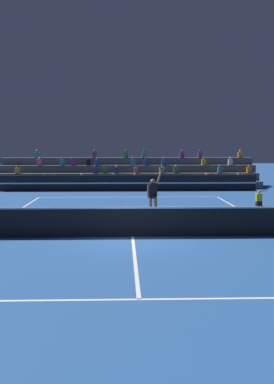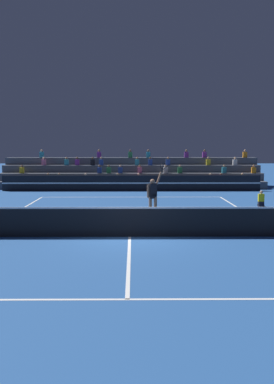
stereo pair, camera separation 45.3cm
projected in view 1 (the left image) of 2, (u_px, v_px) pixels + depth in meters
The scene contains 8 objects.
ground_plane at pixel (133, 237), 15.83m from camera, with size 120.00×120.00×0.00m, color #285699.
court_lines at pixel (133, 237), 15.83m from camera, with size 11.10×23.90×0.01m.
tennis_net at pixel (133, 222), 15.77m from camera, with size 12.00×0.10×1.10m.
sponsor_banner_wall at pixel (128, 183), 31.33m from camera, with size 18.00×0.26×1.10m.
bleacher_stand at pixel (128, 176), 34.45m from camera, with size 19.60×3.80×2.83m.
ball_kid_courtside at pixel (259, 200), 23.56m from camera, with size 0.30×0.36×0.84m.
tennis_player at pixel (153, 195), 20.04m from camera, with size 0.92×0.58×2.47m.
tennis_ball at pixel (159, 221), 18.92m from camera, with size 0.07×0.07×0.07m, color #C6DB33.
Camera 1 is at (-0.33, -15.57, 3.26)m, focal length 42.00 mm.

